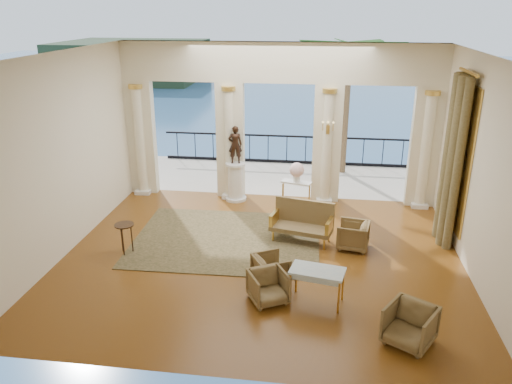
# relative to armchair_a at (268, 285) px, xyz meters

# --- Properties ---
(floor) EXTENTS (9.00, 9.00, 0.00)m
(floor) POSITION_rel_armchair_a_xyz_m (-0.36, 1.77, -0.35)
(floor) COLOR #442709
(floor) RESTS_ON ground
(room_walls) EXTENTS (9.00, 9.00, 9.00)m
(room_walls) POSITION_rel_armchair_a_xyz_m (-0.36, 0.65, 2.53)
(room_walls) COLOR white
(room_walls) RESTS_ON ground
(arcade) EXTENTS (9.00, 0.56, 4.50)m
(arcade) POSITION_rel_armchair_a_xyz_m (-0.36, 5.59, 2.23)
(arcade) COLOR beige
(arcade) RESTS_ON ground
(terrace) EXTENTS (10.00, 3.60, 0.10)m
(terrace) POSITION_rel_armchair_a_xyz_m (-0.36, 7.57, -0.40)
(terrace) COLOR #A99D8E
(terrace) RESTS_ON ground
(balustrade) EXTENTS (9.00, 0.06, 1.03)m
(balustrade) POSITION_rel_armchair_a_xyz_m (-0.36, 9.17, 0.06)
(balustrade) COLOR black
(balustrade) RESTS_ON terrace
(palm_tree) EXTENTS (2.00, 2.00, 4.50)m
(palm_tree) POSITION_rel_armchair_a_xyz_m (1.64, 8.37, 3.74)
(palm_tree) COLOR #4C3823
(palm_tree) RESTS_ON terrace
(headland) EXTENTS (22.00, 18.00, 6.00)m
(headland) POSITION_rel_armchair_a_xyz_m (-30.36, 71.77, -3.35)
(headland) COLOR black
(headland) RESTS_ON sea
(sea) EXTENTS (160.00, 160.00, 0.00)m
(sea) POSITION_rel_armchair_a_xyz_m (-0.36, 61.77, -6.35)
(sea) COLOR #1F517F
(sea) RESTS_ON ground
(curtain) EXTENTS (0.33, 1.40, 4.09)m
(curtain) POSITION_rel_armchair_a_xyz_m (3.92, 3.27, 1.67)
(curtain) COLOR brown
(curtain) RESTS_ON ground
(window_frame) EXTENTS (0.04, 1.60, 3.40)m
(window_frame) POSITION_rel_armchair_a_xyz_m (4.11, 3.27, 1.75)
(window_frame) COLOR gold
(window_frame) RESTS_ON room_walls
(wall_sconce) EXTENTS (0.30, 0.11, 0.33)m
(wall_sconce) POSITION_rel_armchair_a_xyz_m (1.04, 5.28, 1.88)
(wall_sconce) COLOR gold
(wall_sconce) RESTS_ON arcade
(rug) EXTENTS (4.59, 3.61, 0.02)m
(rug) POSITION_rel_armchair_a_xyz_m (-1.31, 2.57, -0.34)
(rug) COLOR #2C3117
(rug) RESTS_ON ground
(armchair_a) EXTENTS (0.90, 0.88, 0.70)m
(armchair_a) POSITION_rel_armchair_a_xyz_m (0.00, 0.00, 0.00)
(armchair_a) COLOR #4B371D
(armchair_a) RESTS_ON ground
(armchair_b) EXTENTS (1.01, 1.00, 0.78)m
(armchair_b) POSITION_rel_armchair_a_xyz_m (2.51, -0.96, 0.04)
(armchair_b) COLOR #4B371D
(armchair_b) RESTS_ON ground
(armchair_c) EXTENTS (0.76, 0.80, 0.72)m
(armchair_c) POSITION_rel_armchair_a_xyz_m (1.72, 2.54, 0.01)
(armchair_c) COLOR #4B371D
(armchair_c) RESTS_ON ground
(armchair_d) EXTENTS (0.85, 0.87, 0.67)m
(armchair_d) POSITION_rel_armchair_a_xyz_m (-0.03, 0.72, -0.01)
(armchair_d) COLOR #4B371D
(armchair_d) RESTS_ON ground
(settee) EXTENTS (1.58, 0.94, 0.98)m
(settee) POSITION_rel_armchair_a_xyz_m (0.52, 2.85, 0.14)
(settee) COLOR #4B371D
(settee) RESTS_ON ground
(game_table) EXTENTS (1.11, 0.74, 0.70)m
(game_table) POSITION_rel_armchair_a_xyz_m (0.93, 0.10, 0.28)
(game_table) COLOR #A8C3CF
(game_table) RESTS_ON ground
(pedestal) EXTENTS (0.62, 0.62, 1.14)m
(pedestal) POSITION_rel_armchair_a_xyz_m (-1.56, 5.27, 0.20)
(pedestal) COLOR silver
(pedestal) RESTS_ON ground
(statue) EXTENTS (0.45, 0.34, 1.10)m
(statue) POSITION_rel_armchair_a_xyz_m (-1.56, 5.27, 1.33)
(statue) COLOR black
(statue) RESTS_ON pedestal
(console_table) EXTENTS (0.89, 0.55, 0.79)m
(console_table) POSITION_rel_armchair_a_xyz_m (0.24, 4.87, 0.31)
(console_table) COLOR silver
(console_table) RESTS_ON ground
(urn) EXTENTS (0.41, 0.41, 0.54)m
(urn) POSITION_rel_armchair_a_xyz_m (0.24, 4.87, 0.75)
(urn) COLOR white
(urn) RESTS_ON console_table
(side_table) EXTENTS (0.45, 0.45, 0.73)m
(side_table) POSITION_rel_armchair_a_xyz_m (-3.50, 1.57, 0.28)
(side_table) COLOR black
(side_table) RESTS_ON ground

